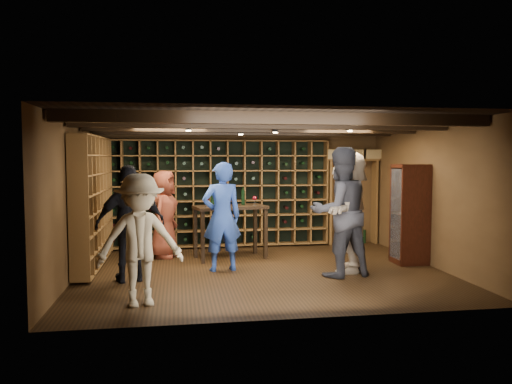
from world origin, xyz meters
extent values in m
plane|color=black|center=(0.00, 0.00, 0.00)|extent=(6.00, 6.00, 0.00)
plane|color=#53371C|center=(0.00, 2.50, 1.25)|extent=(6.00, 0.00, 6.00)
plane|color=#53371C|center=(0.00, -2.50, 1.25)|extent=(6.00, 0.00, 6.00)
plane|color=#53371C|center=(-3.00, 0.00, 1.25)|extent=(0.00, 5.00, 5.00)
plane|color=#53371C|center=(3.00, 0.00, 1.25)|extent=(0.00, 5.00, 5.00)
plane|color=black|center=(0.00, 0.00, 2.50)|extent=(6.00, 6.00, 0.00)
cube|color=black|center=(0.00, -1.60, 2.42)|extent=(5.90, 0.18, 0.16)
cube|color=black|center=(0.00, -0.50, 2.42)|extent=(5.90, 0.18, 0.16)
cube|color=black|center=(0.00, 0.60, 2.42)|extent=(5.90, 0.18, 0.16)
cube|color=black|center=(0.00, 1.70, 2.42)|extent=(5.90, 0.18, 0.16)
cylinder|color=black|center=(-1.20, 0.00, 2.39)|extent=(0.10, 0.10, 0.10)
cylinder|color=black|center=(0.30, 0.40, 2.39)|extent=(0.10, 0.10, 0.10)
cylinder|color=black|center=(1.40, -0.30, 2.39)|extent=(0.10, 0.10, 0.10)
cylinder|color=black|center=(-0.20, 1.20, 2.39)|extent=(0.10, 0.10, 0.10)
cube|color=brown|center=(-0.52, 2.33, 1.15)|extent=(4.65, 0.30, 2.20)
cube|color=black|center=(-0.52, 2.33, 1.15)|extent=(4.56, 0.02, 2.16)
cube|color=brown|center=(-2.83, 0.82, 1.15)|extent=(0.30, 2.65, 2.20)
cube|color=black|center=(-2.83, 0.82, 1.15)|extent=(0.29, 0.02, 2.16)
cube|color=brown|center=(2.40, 2.32, 1.85)|extent=(1.15, 0.32, 0.04)
cube|color=brown|center=(2.92, 2.32, 0.93)|extent=(0.05, 0.28, 1.85)
cube|color=brown|center=(1.88, 2.32, 0.93)|extent=(0.05, 0.28, 1.85)
cube|color=#A68853|center=(2.00, 2.32, 1.97)|extent=(0.40, 0.30, 0.20)
cube|color=#A68853|center=(2.45, 2.32, 1.97)|extent=(0.40, 0.30, 0.20)
cube|color=#A68853|center=(2.80, 2.32, 1.97)|extent=(0.40, 0.30, 0.20)
cube|color=black|center=(2.72, 0.20, 0.05)|extent=(0.55, 0.50, 0.10)
cube|color=black|center=(2.72, 0.20, 0.90)|extent=(0.55, 0.50, 1.70)
cube|color=white|center=(2.46, 0.20, 0.90)|extent=(0.01, 0.46, 1.60)
cube|color=black|center=(2.72, 0.20, 0.90)|extent=(0.50, 0.44, 0.02)
sphere|color=#59260C|center=(2.70, 0.20, 1.00)|extent=(0.18, 0.18, 0.18)
imported|color=navy|center=(-0.65, 0.15, 0.91)|extent=(0.73, 0.55, 1.83)
imported|color=black|center=(1.17, -0.53, 1.03)|extent=(1.13, 0.96, 2.07)
imported|color=maroon|center=(-1.64, 1.44, 0.83)|extent=(0.74, 0.93, 1.66)
imported|color=black|center=(-2.10, -0.36, 0.90)|extent=(1.13, 0.71, 1.79)
imported|color=gray|center=(-1.86, -1.67, 0.85)|extent=(1.21, 0.86, 1.70)
imported|color=tan|center=(1.45, -0.15, 1.00)|extent=(1.21, 1.95, 2.01)
cube|color=black|center=(-0.41, 1.15, 0.97)|extent=(1.43, 0.92, 0.06)
cube|color=black|center=(-0.95, 0.76, 0.47)|extent=(0.08, 0.08, 0.95)
cube|color=black|center=(0.24, 1.00, 0.47)|extent=(0.08, 0.08, 0.95)
cube|color=black|center=(-1.06, 1.30, 0.47)|extent=(0.08, 0.08, 0.95)
cube|color=black|center=(0.13, 1.54, 0.47)|extent=(0.08, 0.08, 0.95)
cylinder|color=black|center=(-0.75, 1.14, 1.14)|extent=(0.07, 0.07, 0.28)
cylinder|color=black|center=(-0.48, 1.19, 1.14)|extent=(0.07, 0.07, 0.28)
cylinder|color=black|center=(-0.15, 1.26, 1.14)|extent=(0.07, 0.07, 0.28)
camera|label=1|loc=(-1.38, -8.12, 1.91)|focal=35.00mm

